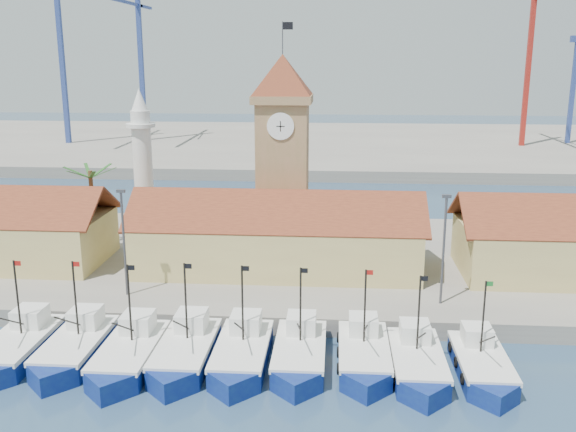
# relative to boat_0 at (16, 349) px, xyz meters

# --- Properties ---
(ground) EXTENTS (400.00, 400.00, 0.00)m
(ground) POSITION_rel_boat_0_xyz_m (17.08, -2.70, -0.78)
(ground) COLOR #1B2E49
(ground) RESTS_ON ground
(quay) EXTENTS (140.00, 32.00, 1.50)m
(quay) POSITION_rel_boat_0_xyz_m (17.08, 21.30, -0.03)
(quay) COLOR gray
(quay) RESTS_ON ground
(terminal) EXTENTS (240.00, 80.00, 2.00)m
(terminal) POSITION_rel_boat_0_xyz_m (17.08, 107.30, 0.22)
(terminal) COLOR gray
(terminal) RESTS_ON ground
(boat_0) EXTENTS (3.63, 9.94, 7.52)m
(boat_0) POSITION_rel_boat_0_xyz_m (0.00, 0.00, 0.00)
(boat_0) COLOR navy
(boat_0) RESTS_ON ground
(boat_1) EXTENTS (3.62, 9.91, 7.50)m
(boat_1) POSITION_rel_boat_0_xyz_m (4.16, 0.19, -0.00)
(boat_1) COLOR navy
(boat_1) RESTS_ON ground
(boat_2) EXTENTS (3.67, 10.04, 7.60)m
(boat_2) POSITION_rel_boat_0_xyz_m (8.31, -0.55, 0.01)
(boat_2) COLOR navy
(boat_2) RESTS_ON ground
(boat_3) EXTENTS (3.66, 10.03, 7.59)m
(boat_3) POSITION_rel_boat_0_xyz_m (12.12, 0.09, 0.01)
(boat_3) COLOR navy
(boat_3) RESTS_ON ground
(boat_4) EXTENTS (3.61, 9.90, 7.49)m
(boat_4) POSITION_rel_boat_0_xyz_m (16.11, 0.16, -0.00)
(boat_4) COLOR navy
(boat_4) RESTS_ON ground
(boat_5) EXTENTS (3.54, 9.69, 7.33)m
(boat_5) POSITION_rel_boat_0_xyz_m (20.13, 0.46, -0.02)
(boat_5) COLOR navy
(boat_5) RESTS_ON ground
(boat_6) EXTENTS (3.49, 9.57, 7.24)m
(boat_6) POSITION_rel_boat_0_xyz_m (24.60, 0.66, -0.03)
(boat_6) COLOR navy
(boat_6) RESTS_ON ground
(boat_7) EXTENTS (3.48, 9.53, 7.21)m
(boat_7) POSITION_rel_boat_0_xyz_m (28.18, -0.21, -0.03)
(boat_7) COLOR navy
(boat_7) RESTS_ON ground
(boat_8) EXTENTS (3.34, 9.16, 6.93)m
(boat_8) POSITION_rel_boat_0_xyz_m (32.48, -0.16, -0.06)
(boat_8) COLOR navy
(boat_8) RESTS_ON ground
(hall_center) EXTENTS (27.04, 10.13, 7.61)m
(hall_center) POSITION_rel_boat_0_xyz_m (17.08, 17.30, 3.21)
(hall_center) COLOR tan
(hall_center) RESTS_ON quay
(clock_tower) EXTENTS (5.80, 5.80, 22.70)m
(clock_tower) POSITION_rel_boat_0_xyz_m (17.08, 23.30, 11.18)
(clock_tower) COLOR #A37754
(clock_tower) RESTS_ON quay
(minaret) EXTENTS (3.00, 3.00, 16.30)m
(minaret) POSITION_rel_boat_0_xyz_m (2.08, 25.30, 8.95)
(minaret) COLOR silver
(minaret) RESTS_ON quay
(palm_tree) EXTENTS (5.60, 5.03, 8.39)m
(palm_tree) POSITION_rel_boat_0_xyz_m (-2.92, 23.30, 5.47)
(palm_tree) COLOR brown
(palm_tree) RESTS_ON quay
(lamp_posts) EXTENTS (80.70, 0.25, 9.03)m
(lamp_posts) POSITION_rel_boat_0_xyz_m (17.58, 9.30, 5.70)
(lamp_posts) COLOR #3F3F44
(lamp_posts) RESTS_ON quay
(crane_blue_far) EXTENTS (1.00, 34.99, 47.97)m
(crane_blue_far) POSITION_rel_boat_0_xyz_m (-37.54, 97.73, 28.02)
(crane_blue_far) COLOR navy
(crane_blue_far) RESTS_ON terminal
(crane_blue_near) EXTENTS (1.00, 33.39, 37.83)m
(crane_blue_near) POSITION_rel_boat_0_xyz_m (-21.81, 103.66, 22.26)
(crane_blue_near) COLOR navy
(crane_blue_near) RESTS_ON terminal
(crane_red_right) EXTENTS (1.00, 33.91, 39.32)m
(crane_red_right) POSITION_rel_boat_0_xyz_m (62.69, 100.63, 23.14)
(crane_red_right) COLOR #A22119
(crane_red_right) RESTS_ON terminal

